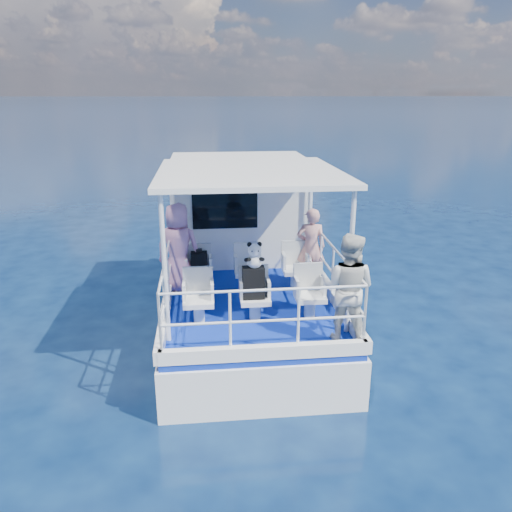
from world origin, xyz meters
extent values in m
plane|color=#071838|center=(0.00, 0.00, 0.00)|extent=(2000.00, 2000.00, 0.00)
cube|color=white|center=(0.00, 1.00, 0.00)|extent=(3.00, 7.00, 1.60)
cube|color=navy|center=(0.00, 1.00, 0.85)|extent=(2.90, 6.90, 0.10)
cube|color=white|center=(0.00, 2.30, 2.00)|extent=(2.85, 2.00, 2.20)
cube|color=white|center=(0.00, -0.20, 3.14)|extent=(3.00, 3.20, 0.08)
cylinder|color=white|center=(-1.35, -1.70, 2.00)|extent=(0.07, 0.07, 2.20)
cylinder|color=white|center=(1.35, -1.70, 2.00)|extent=(0.07, 0.07, 2.20)
cylinder|color=white|center=(-1.35, 1.20, 2.00)|extent=(0.07, 0.07, 2.20)
cylinder|color=white|center=(1.35, 1.20, 2.00)|extent=(0.07, 0.07, 2.20)
cube|color=silver|center=(-0.90, 0.20, 1.09)|extent=(0.48, 0.46, 0.38)
cube|color=silver|center=(0.00, 0.20, 1.09)|extent=(0.48, 0.46, 0.38)
cube|color=silver|center=(0.90, 0.20, 1.09)|extent=(0.48, 0.46, 0.38)
cube|color=silver|center=(-0.90, -1.10, 1.09)|extent=(0.48, 0.46, 0.38)
cube|color=silver|center=(0.00, -1.10, 1.09)|extent=(0.48, 0.46, 0.38)
cube|color=silver|center=(0.90, -1.10, 1.09)|extent=(0.48, 0.46, 0.38)
imported|color=#C982A7|center=(-1.25, 0.24, 1.73)|extent=(0.71, 0.58, 1.65)
imported|color=#DF9790|center=(1.21, 0.36, 1.64)|extent=(0.58, 0.43, 1.48)
imported|color=silver|center=(1.25, -1.97, 1.72)|extent=(1.00, 0.95, 1.64)
cube|color=black|center=(-0.89, 0.17, 1.47)|extent=(0.29, 0.17, 0.39)
cube|color=black|center=(-0.03, -1.14, 1.54)|extent=(0.35, 0.19, 0.52)
cube|color=black|center=(-0.88, 0.16, 1.70)|extent=(0.11, 0.06, 0.06)
camera|label=1|loc=(-0.77, -8.45, 4.38)|focal=35.00mm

